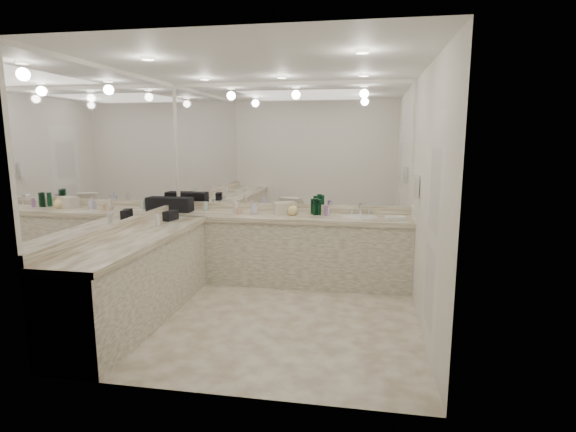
% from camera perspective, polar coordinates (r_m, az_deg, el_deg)
% --- Properties ---
extents(floor, '(3.20, 3.20, 0.00)m').
position_cam_1_polar(floor, '(4.92, -2.81, -12.66)').
color(floor, beige).
rests_on(floor, ground).
extents(ceiling, '(3.20, 3.20, 0.00)m').
position_cam_1_polar(ceiling, '(4.59, -3.11, 18.83)').
color(ceiling, white).
rests_on(ceiling, floor).
extents(wall_back, '(3.20, 0.02, 2.60)m').
position_cam_1_polar(wall_back, '(6.04, 0.21, 4.37)').
color(wall_back, silver).
rests_on(wall_back, floor).
extents(wall_left, '(0.02, 3.00, 2.60)m').
position_cam_1_polar(wall_left, '(5.17, -20.53, 2.77)').
color(wall_left, silver).
rests_on(wall_left, floor).
extents(wall_right, '(0.02, 3.00, 2.60)m').
position_cam_1_polar(wall_right, '(4.50, 17.33, 1.96)').
color(wall_right, silver).
rests_on(wall_right, floor).
extents(vanity_back_base, '(3.20, 0.60, 0.84)m').
position_cam_1_polar(vanity_back_base, '(5.90, -0.29, -4.45)').
color(vanity_back_base, silver).
rests_on(vanity_back_base, floor).
extents(vanity_back_top, '(3.20, 0.64, 0.06)m').
position_cam_1_polar(vanity_back_top, '(5.80, -0.31, -0.17)').
color(vanity_back_top, silver).
rests_on(vanity_back_top, vanity_back_base).
extents(vanity_left_base, '(0.60, 2.40, 0.84)m').
position_cam_1_polar(vanity_left_base, '(4.95, -18.63, -7.86)').
color(vanity_left_base, silver).
rests_on(vanity_left_base, floor).
extents(vanity_left_top, '(0.64, 2.42, 0.06)m').
position_cam_1_polar(vanity_left_top, '(4.83, -18.83, -2.78)').
color(vanity_left_top, silver).
rests_on(vanity_left_top, vanity_left_base).
extents(backsplash_back, '(3.20, 0.04, 0.10)m').
position_cam_1_polar(backsplash_back, '(6.06, 0.18, 1.05)').
color(backsplash_back, silver).
rests_on(backsplash_back, vanity_back_top).
extents(backsplash_left, '(0.04, 3.00, 0.10)m').
position_cam_1_polar(backsplash_left, '(5.21, -20.11, -1.05)').
color(backsplash_left, silver).
rests_on(backsplash_left, vanity_left_top).
extents(mirror_back, '(3.12, 0.01, 1.55)m').
position_cam_1_polar(mirror_back, '(6.00, 0.20, 8.87)').
color(mirror_back, white).
rests_on(mirror_back, wall_back).
extents(mirror_left, '(0.01, 2.92, 1.55)m').
position_cam_1_polar(mirror_left, '(5.13, -20.74, 8.04)').
color(mirror_left, white).
rests_on(mirror_left, wall_left).
extents(sink, '(0.44, 0.44, 0.03)m').
position_cam_1_polar(sink, '(5.71, 9.13, -0.19)').
color(sink, white).
rests_on(sink, vanity_back_top).
extents(faucet, '(0.24, 0.16, 0.14)m').
position_cam_1_polar(faucet, '(5.91, 9.18, 0.88)').
color(faucet, silver).
rests_on(faucet, vanity_back_top).
extents(wall_phone, '(0.06, 0.10, 0.24)m').
position_cam_1_polar(wall_phone, '(5.18, 15.90, 3.60)').
color(wall_phone, white).
rests_on(wall_phone, wall_right).
extents(door, '(0.02, 0.82, 2.10)m').
position_cam_1_polar(door, '(4.06, 17.85, -2.51)').
color(door, white).
rests_on(door, wall_right).
extents(black_toiletry_bag, '(0.33, 0.21, 0.19)m').
position_cam_1_polar(black_toiletry_bag, '(6.19, -13.59, 1.37)').
color(black_toiletry_bag, black).
rests_on(black_toiletry_bag, vanity_back_top).
extents(black_bag_spill, '(0.13, 0.22, 0.11)m').
position_cam_1_polar(black_bag_spill, '(5.59, -14.67, 0.01)').
color(black_bag_spill, black).
rests_on(black_bag_spill, vanity_left_top).
extents(cream_cosmetic_case, '(0.33, 0.28, 0.16)m').
position_cam_1_polar(cream_cosmetic_case, '(5.84, -0.43, 1.03)').
color(cream_cosmetic_case, beige).
rests_on(cream_cosmetic_case, vanity_back_top).
extents(hand_towel, '(0.25, 0.19, 0.04)m').
position_cam_1_polar(hand_towel, '(5.63, 13.45, -0.24)').
color(hand_towel, white).
rests_on(hand_towel, vanity_back_top).
extents(lotion_left, '(0.06, 0.06, 0.13)m').
position_cam_1_polar(lotion_left, '(5.27, -16.30, -0.56)').
color(lotion_left, white).
rests_on(lotion_left, vanity_left_top).
extents(soap_bottle_a, '(0.09, 0.09, 0.20)m').
position_cam_1_polar(soap_bottle_a, '(5.99, -6.66, 1.34)').
color(soap_bottle_a, beige).
rests_on(soap_bottle_a, vanity_back_top).
extents(soap_bottle_b, '(0.10, 0.10, 0.17)m').
position_cam_1_polar(soap_bottle_b, '(5.89, -4.36, 1.11)').
color(soap_bottle_b, silver).
rests_on(soap_bottle_b, vanity_back_top).
extents(soap_bottle_c, '(0.16, 0.16, 0.18)m').
position_cam_1_polar(soap_bottle_c, '(5.77, 0.60, 0.97)').
color(soap_bottle_c, '#EFD88A').
rests_on(soap_bottle_c, vanity_back_top).
extents(green_bottle_0, '(0.07, 0.07, 0.20)m').
position_cam_1_polar(green_bottle_0, '(5.87, 3.22, 1.23)').
color(green_bottle_0, '#0D492B').
rests_on(green_bottle_0, vanity_back_top).
extents(green_bottle_1, '(0.06, 0.06, 0.20)m').
position_cam_1_polar(green_bottle_1, '(5.79, 3.93, 1.13)').
color(green_bottle_1, '#0D492B').
rests_on(green_bottle_1, vanity_back_top).
extents(green_bottle_2, '(0.06, 0.06, 0.21)m').
position_cam_1_polar(green_bottle_2, '(5.79, 3.53, 1.16)').
color(green_bottle_2, '#0D492B').
rests_on(green_bottle_2, vanity_back_top).
extents(amenity_bottle_0, '(0.06, 0.06, 0.10)m').
position_cam_1_polar(amenity_bottle_0, '(5.80, 0.45, 0.61)').
color(amenity_bottle_0, '#F2D84C').
rests_on(amenity_bottle_0, vanity_back_top).
extents(amenity_bottle_1, '(0.04, 0.04, 0.10)m').
position_cam_1_polar(amenity_bottle_1, '(5.93, 0.12, 0.86)').
color(amenity_bottle_1, '#F2D84C').
rests_on(amenity_bottle_1, vanity_back_top).
extents(amenity_bottle_2, '(0.05, 0.05, 0.12)m').
position_cam_1_polar(amenity_bottle_2, '(5.75, 4.86, 0.65)').
color(amenity_bottle_2, '#9966B2').
rests_on(amenity_bottle_2, vanity_back_top).
extents(amenity_bottle_3, '(0.04, 0.04, 0.07)m').
position_cam_1_polar(amenity_bottle_3, '(5.91, -6.00, 0.62)').
color(amenity_bottle_3, '#E0B28C').
rests_on(amenity_bottle_3, vanity_back_top).
extents(amenity_bottle_4, '(0.06, 0.06, 0.08)m').
position_cam_1_polar(amenity_bottle_4, '(5.91, -6.20, 0.65)').
color(amenity_bottle_4, '#E0B28C').
rests_on(amenity_bottle_4, vanity_back_top).
extents(amenity_bottle_5, '(0.05, 0.05, 0.11)m').
position_cam_1_polar(amenity_bottle_5, '(5.77, 5.07, 0.57)').
color(amenity_bottle_5, silver).
rests_on(amenity_bottle_5, vanity_back_top).
extents(amenity_bottle_6, '(0.05, 0.05, 0.13)m').
position_cam_1_polar(amenity_bottle_6, '(6.21, -10.42, 1.22)').
color(amenity_bottle_6, silver).
rests_on(amenity_bottle_6, vanity_back_top).
extents(amenity_bottle_7, '(0.04, 0.04, 0.08)m').
position_cam_1_polar(amenity_bottle_7, '(5.86, -1.26, 0.65)').
color(amenity_bottle_7, '#9966B2').
rests_on(amenity_bottle_7, vanity_back_top).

